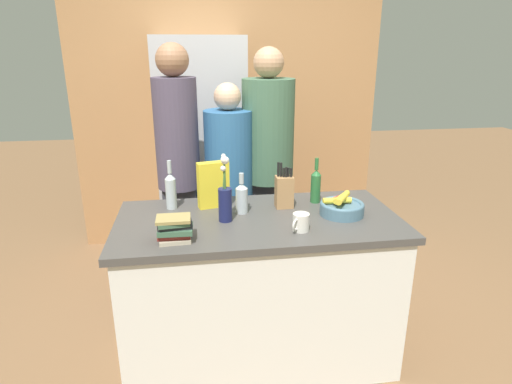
% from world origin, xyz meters
% --- Properties ---
extents(ground_plane, '(14.00, 14.00, 0.00)m').
position_xyz_m(ground_plane, '(0.00, 0.00, 0.00)').
color(ground_plane, brown).
extents(kitchen_island, '(1.58, 0.78, 0.89)m').
position_xyz_m(kitchen_island, '(0.00, 0.00, 0.45)').
color(kitchen_island, silver).
rests_on(kitchen_island, ground_plane).
extents(back_wall_wood, '(2.78, 0.12, 2.60)m').
position_xyz_m(back_wall_wood, '(0.00, 1.81, 1.30)').
color(back_wall_wood, '#AD7A4C').
rests_on(back_wall_wood, ground_plane).
extents(refrigerator, '(0.73, 0.62, 1.89)m').
position_xyz_m(refrigerator, '(-0.27, 1.45, 0.94)').
color(refrigerator, '#B7B7BC').
rests_on(refrigerator, ground_plane).
extents(fruit_bowl, '(0.25, 0.25, 0.12)m').
position_xyz_m(fruit_bowl, '(0.47, -0.02, 0.94)').
color(fruit_bowl, slate).
rests_on(fruit_bowl, kitchen_island).
extents(knife_block, '(0.10, 0.09, 0.27)m').
position_xyz_m(knife_block, '(0.18, 0.15, 0.99)').
color(knife_block, '#A87A4C').
rests_on(knife_block, kitchen_island).
extents(flower_vase, '(0.07, 0.07, 0.38)m').
position_xyz_m(flower_vase, '(-0.19, -0.01, 1.03)').
color(flower_vase, '#191E4C').
rests_on(flower_vase, kitchen_island).
extents(cereal_box, '(0.19, 0.10, 0.27)m').
position_xyz_m(cereal_box, '(-0.24, 0.22, 1.03)').
color(cereal_box, yellow).
rests_on(cereal_box, kitchen_island).
extents(coffee_mug, '(0.10, 0.10, 0.09)m').
position_xyz_m(coffee_mug, '(0.19, -0.21, 0.94)').
color(coffee_mug, silver).
rests_on(coffee_mug, kitchen_island).
extents(book_stack, '(0.18, 0.15, 0.12)m').
position_xyz_m(book_stack, '(-0.45, -0.23, 0.96)').
color(book_stack, '#B7A88E').
rests_on(book_stack, kitchen_island).
extents(bottle_oil, '(0.07, 0.07, 0.24)m').
position_xyz_m(bottle_oil, '(-0.08, 0.09, 0.99)').
color(bottle_oil, '#B2BCC1').
rests_on(bottle_oil, kitchen_island).
extents(bottle_vinegar, '(0.06, 0.06, 0.29)m').
position_xyz_m(bottle_vinegar, '(-0.48, 0.23, 1.01)').
color(bottle_vinegar, '#B2BCC1').
rests_on(bottle_vinegar, kitchen_island).
extents(bottle_wine, '(0.06, 0.06, 0.28)m').
position_xyz_m(bottle_wine, '(0.38, 0.21, 1.00)').
color(bottle_wine, '#286633').
rests_on(bottle_wine, kitchen_island).
extents(person_at_sink, '(0.29, 0.29, 1.83)m').
position_xyz_m(person_at_sink, '(-0.45, 0.68, 1.06)').
color(person_at_sink, '#383842').
rests_on(person_at_sink, ground_plane).
extents(person_in_blue, '(0.34, 0.34, 1.58)m').
position_xyz_m(person_in_blue, '(-0.10, 0.72, 0.89)').
color(person_in_blue, '#383842').
rests_on(person_in_blue, ground_plane).
extents(person_in_red_tee, '(0.37, 0.37, 1.81)m').
position_xyz_m(person_in_red_tee, '(0.19, 0.79, 1.02)').
color(person_in_red_tee, '#383842').
rests_on(person_in_red_tee, ground_plane).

